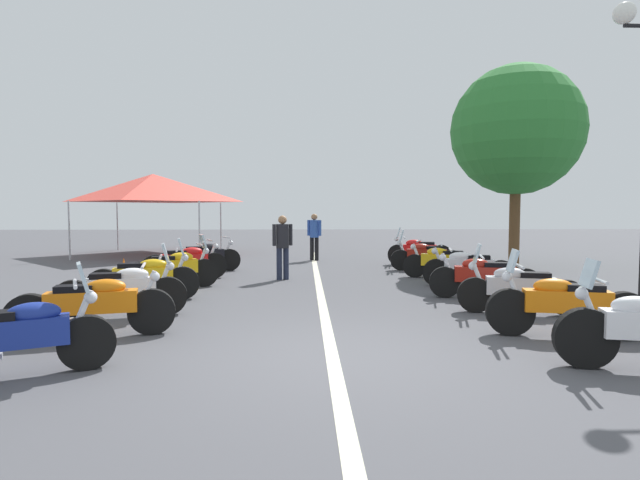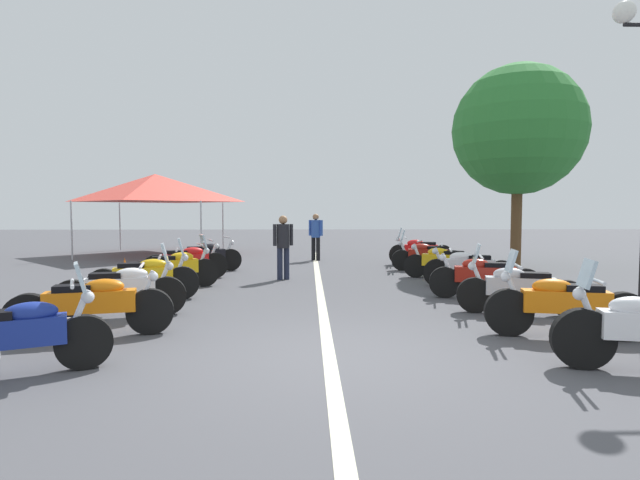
% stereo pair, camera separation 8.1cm
% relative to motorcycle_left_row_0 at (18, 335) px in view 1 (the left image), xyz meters
% --- Properties ---
extents(ground_plane, '(80.00, 80.00, 0.00)m').
position_rel_motorcycle_left_row_0_xyz_m(ground_plane, '(0.63, -3.33, -0.46)').
color(ground_plane, '#4C4C51').
extents(lane_centre_stripe, '(21.00, 0.16, 0.01)m').
position_rel_motorcycle_left_row_0_xyz_m(lane_centre_stripe, '(5.32, -3.33, -0.45)').
color(lane_centre_stripe, beige).
rests_on(lane_centre_stripe, ground_plane).
extents(motorcycle_left_row_0, '(1.01, 1.84, 1.19)m').
position_rel_motorcycle_left_row_0_xyz_m(motorcycle_left_row_0, '(0.00, 0.00, 0.00)').
color(motorcycle_left_row_0, black).
rests_on(motorcycle_left_row_0, ground_plane).
extents(motorcycle_left_row_1, '(0.81, 2.17, 1.01)m').
position_rel_motorcycle_left_row_0_xyz_m(motorcycle_left_row_1, '(1.65, -0.10, 0.01)').
color(motorcycle_left_row_1, black).
rests_on(motorcycle_left_row_1, ground_plane).
extents(motorcycle_left_row_2, '(0.78, 2.08, 1.21)m').
position_rel_motorcycle_left_row_0_xyz_m(motorcycle_left_row_2, '(3.01, -0.01, 0.01)').
color(motorcycle_left_row_2, black).
rests_on(motorcycle_left_row_2, ground_plane).
extents(motorcycle_left_row_3, '(0.77, 2.08, 1.21)m').
position_rel_motorcycle_left_row_0_xyz_m(motorcycle_left_row_3, '(4.51, 0.10, 0.01)').
color(motorcycle_left_row_3, black).
rests_on(motorcycle_left_row_3, ground_plane).
extents(motorcycle_left_row_4, '(0.99, 1.91, 1.21)m').
position_rel_motorcycle_left_row_0_xyz_m(motorcycle_left_row_4, '(6.06, -0.07, 0.01)').
color(motorcycle_left_row_4, black).
rests_on(motorcycle_left_row_4, ground_plane).
extents(motorcycle_left_row_5, '(1.01, 2.02, 1.01)m').
position_rel_motorcycle_left_row_0_xyz_m(motorcycle_left_row_5, '(7.49, 0.01, 0.01)').
color(motorcycle_left_row_5, black).
rests_on(motorcycle_left_row_5, ground_plane).
extents(motorcycle_left_row_6, '(1.10, 2.01, 1.00)m').
position_rel_motorcycle_left_row_0_xyz_m(motorcycle_left_row_6, '(9.01, -0.14, 0.00)').
color(motorcycle_left_row_6, black).
rests_on(motorcycle_left_row_6, ground_plane).
extents(motorcycle_right_row_1, '(0.81, 2.13, 1.22)m').
position_rel_motorcycle_left_row_0_xyz_m(motorcycle_right_row_1, '(1.48, -6.59, 0.02)').
color(motorcycle_right_row_1, black).
rests_on(motorcycle_right_row_1, ground_plane).
extents(motorcycle_right_row_2, '(0.86, 2.05, 1.19)m').
position_rel_motorcycle_left_row_0_xyz_m(motorcycle_right_row_2, '(3.04, -6.63, 0.00)').
color(motorcycle_right_row_2, black).
rests_on(motorcycle_right_row_2, ground_plane).
extents(motorcycle_right_row_3, '(0.84, 2.14, 0.99)m').
position_rel_motorcycle_left_row_0_xyz_m(motorcycle_right_row_3, '(4.52, -6.56, -0.00)').
color(motorcycle_right_row_3, black).
rests_on(motorcycle_right_row_3, ground_plane).
extents(motorcycle_right_row_4, '(0.85, 2.04, 1.00)m').
position_rel_motorcycle_left_row_0_xyz_m(motorcycle_right_row_4, '(6.03, -6.74, -0.00)').
color(motorcycle_right_row_4, black).
rests_on(motorcycle_right_row_4, ground_plane).
extents(motorcycle_right_row_5, '(1.02, 2.01, 0.99)m').
position_rel_motorcycle_left_row_0_xyz_m(motorcycle_right_row_5, '(7.46, -6.57, -0.01)').
color(motorcycle_right_row_5, black).
rests_on(motorcycle_right_row_5, ground_plane).
extents(motorcycle_right_row_6, '(0.73, 2.10, 1.19)m').
position_rel_motorcycle_left_row_0_xyz_m(motorcycle_right_row_6, '(9.18, -6.53, 0.00)').
color(motorcycle_right_row_6, black).
rests_on(motorcycle_right_row_6, ground_plane).
extents(motorcycle_right_row_7, '(0.74, 2.03, 1.22)m').
position_rel_motorcycle_left_row_0_xyz_m(motorcycle_right_row_7, '(10.69, -6.67, 0.02)').
color(motorcycle_right_row_7, black).
rests_on(motorcycle_right_row_7, ground_plane).
extents(traffic_cone_0, '(0.36, 0.36, 0.61)m').
position_rel_motorcycle_left_row_0_xyz_m(traffic_cone_0, '(6.95, 1.38, -0.16)').
color(traffic_cone_0, orange).
rests_on(traffic_cone_0, ground_plane).
extents(bystander_0, '(0.32, 0.50, 1.63)m').
position_rel_motorcycle_left_row_0_xyz_m(bystander_0, '(7.41, -2.44, 0.50)').
color(bystander_0, '#1E2338').
rests_on(bystander_0, ground_plane).
extents(bystander_1, '(0.32, 0.49, 1.64)m').
position_rel_motorcycle_left_row_0_xyz_m(bystander_1, '(12.26, -3.34, 0.50)').
color(bystander_1, black).
rests_on(bystander_1, ground_plane).
extents(roadside_tree_0, '(3.94, 3.94, 6.18)m').
position_rel_motorcycle_left_row_0_xyz_m(roadside_tree_0, '(10.01, -9.48, 3.74)').
color(roadside_tree_0, brown).
rests_on(roadside_tree_0, ground_plane).
extents(event_tent, '(5.07, 5.07, 3.20)m').
position_rel_motorcycle_left_row_0_xyz_m(event_tent, '(14.91, 3.01, 2.19)').
color(event_tent, '#E54C3F').
rests_on(event_tent, ground_plane).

